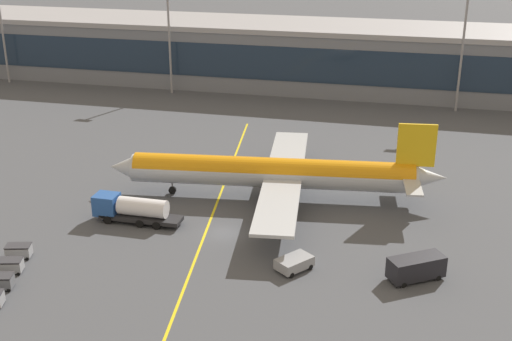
{
  "coord_description": "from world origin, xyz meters",
  "views": [
    {
      "loc": [
        20.2,
        -67.49,
        35.58
      ],
      "look_at": [
        1.65,
        9.16,
        4.5
      ],
      "focal_mm": 47.18,
      "sensor_mm": 36.0,
      "label": 1
    }
  ],
  "objects_px": {
    "main_airliner": "(274,173)",
    "baggage_cart_3": "(19,251)",
    "pushback_tug": "(294,263)",
    "fuel_tanker": "(132,209)",
    "baggage_cart_1": "(0,281)",
    "baggage_cart_2": "(10,265)",
    "lavatory_truck": "(417,267)"
  },
  "relations": [
    {
      "from": "main_airliner",
      "to": "lavatory_truck",
      "type": "bearing_deg",
      "value": -41.84
    },
    {
      "from": "main_airliner",
      "to": "baggage_cart_3",
      "type": "bearing_deg",
      "value": -137.0
    },
    {
      "from": "main_airliner",
      "to": "baggage_cart_3",
      "type": "xyz_separation_m",
      "value": [
        -23.6,
        -22.01,
        -2.84
      ]
    },
    {
      "from": "main_airliner",
      "to": "fuel_tanker",
      "type": "distance_m",
      "value": 18.79
    },
    {
      "from": "baggage_cart_1",
      "to": "baggage_cart_3",
      "type": "relative_size",
      "value": 1.0
    },
    {
      "from": "baggage_cart_2",
      "to": "baggage_cart_1",
      "type": "bearing_deg",
      "value": -74.59
    },
    {
      "from": "fuel_tanker",
      "to": "lavatory_truck",
      "type": "height_order",
      "value": "fuel_tanker"
    },
    {
      "from": "main_airliner",
      "to": "fuel_tanker",
      "type": "height_order",
      "value": "main_airliner"
    },
    {
      "from": "lavatory_truck",
      "to": "pushback_tug",
      "type": "bearing_deg",
      "value": -174.61
    },
    {
      "from": "pushback_tug",
      "to": "main_airliner",
      "type": "bearing_deg",
      "value": 108.41
    },
    {
      "from": "pushback_tug",
      "to": "baggage_cart_2",
      "type": "relative_size",
      "value": 1.49
    },
    {
      "from": "fuel_tanker",
      "to": "pushback_tug",
      "type": "bearing_deg",
      "value": -17.85
    },
    {
      "from": "main_airliner",
      "to": "baggage_cart_3",
      "type": "height_order",
      "value": "main_airliner"
    },
    {
      "from": "pushback_tug",
      "to": "baggage_cart_3",
      "type": "distance_m",
      "value": 29.81
    },
    {
      "from": "fuel_tanker",
      "to": "baggage_cart_1",
      "type": "height_order",
      "value": "fuel_tanker"
    },
    {
      "from": "baggage_cart_1",
      "to": "pushback_tug",
      "type": "bearing_deg",
      "value": 20.64
    },
    {
      "from": "lavatory_truck",
      "to": "pushback_tug",
      "type": "xyz_separation_m",
      "value": [
        -12.56,
        -1.18,
        -0.57
      ]
    },
    {
      "from": "baggage_cart_1",
      "to": "baggage_cart_3",
      "type": "height_order",
      "value": "same"
    },
    {
      "from": "baggage_cart_2",
      "to": "baggage_cart_3",
      "type": "distance_m",
      "value": 3.2
    },
    {
      "from": "main_airliner",
      "to": "pushback_tug",
      "type": "height_order",
      "value": "main_airliner"
    },
    {
      "from": "fuel_tanker",
      "to": "baggage_cart_1",
      "type": "relative_size",
      "value": 3.65
    },
    {
      "from": "main_airliner",
      "to": "fuel_tanker",
      "type": "bearing_deg",
      "value": -144.22
    },
    {
      "from": "fuel_tanker",
      "to": "baggage_cart_2",
      "type": "bearing_deg",
      "value": -118.17
    },
    {
      "from": "baggage_cart_1",
      "to": "baggage_cart_2",
      "type": "height_order",
      "value": "same"
    },
    {
      "from": "pushback_tug",
      "to": "baggage_cart_2",
      "type": "height_order",
      "value": "baggage_cart_2"
    },
    {
      "from": "baggage_cart_1",
      "to": "baggage_cart_3",
      "type": "xyz_separation_m",
      "value": [
        -1.7,
        6.17,
        0.0
      ]
    },
    {
      "from": "fuel_tanker",
      "to": "baggage_cart_2",
      "type": "height_order",
      "value": "fuel_tanker"
    },
    {
      "from": "fuel_tanker",
      "to": "baggage_cart_2",
      "type": "relative_size",
      "value": 3.65
    },
    {
      "from": "fuel_tanker",
      "to": "pushback_tug",
      "type": "xyz_separation_m",
      "value": [
        21.06,
        -6.78,
        -0.9
      ]
    },
    {
      "from": "main_airliner",
      "to": "pushback_tug",
      "type": "distance_m",
      "value": 18.87
    },
    {
      "from": "lavatory_truck",
      "to": "baggage_cart_2",
      "type": "relative_size",
      "value": 2.06
    },
    {
      "from": "lavatory_truck",
      "to": "baggage_cart_1",
      "type": "xyz_separation_m",
      "value": [
        -40.36,
        -11.66,
        -0.64
      ]
    }
  ]
}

